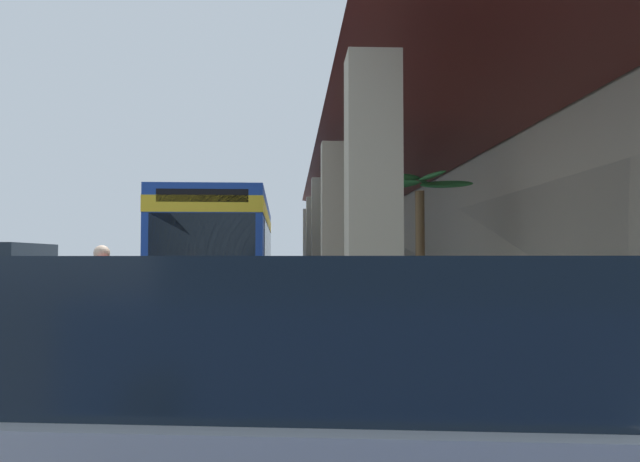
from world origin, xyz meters
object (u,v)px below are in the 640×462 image
(transit_bus, at_px, (225,246))
(potted_palm, at_px, (421,303))
(parked_sedan_silver, at_px, (317,423))
(parked_sedan_red, at_px, (40,279))
(pedestrian, at_px, (101,298))
(parked_suv_charcoal, at_px, (8,274))

(transit_bus, bearing_deg, potted_palm, 26.32)
(parked_sedan_silver, bearing_deg, parked_sedan_red, -157.04)
(parked_sedan_silver, height_order, pedestrian, pedestrian)
(parked_sedan_silver, bearing_deg, potted_palm, 165.58)
(transit_bus, distance_m, parked_sedan_red, 9.44)
(transit_bus, distance_m, parked_sedan_silver, 16.78)
(transit_bus, xyz_separation_m, pedestrian, (10.25, -0.69, -0.92))
(parked_suv_charcoal, relative_size, parked_sedan_silver, 1.07)
(parked_sedan_silver, bearing_deg, transit_bus, -173.07)
(parked_sedan_silver, distance_m, parked_sedan_red, 24.25)
(parked_suv_charcoal, height_order, potted_palm, potted_palm)
(parked_sedan_silver, xyz_separation_m, parked_sedan_red, (-22.33, -9.46, 0.00))
(parked_suv_charcoal, bearing_deg, transit_bus, 79.26)
(transit_bus, bearing_deg, parked_sedan_red, -127.48)
(parked_suv_charcoal, height_order, pedestrian, parked_suv_charcoal)
(parked_sedan_red, bearing_deg, pedestrian, 22.91)
(parked_suv_charcoal, xyz_separation_m, parked_sedan_silver, (17.91, 8.81, -0.27))
(parked_sedan_red, xyz_separation_m, potted_palm, (14.07, 11.58, -0.03))
(transit_bus, relative_size, parked_sedan_silver, 2.45)
(parked_sedan_silver, height_order, parked_sedan_red, same)
(parked_suv_charcoal, relative_size, pedestrian, 2.95)
(parked_suv_charcoal, relative_size, potted_palm, 1.67)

